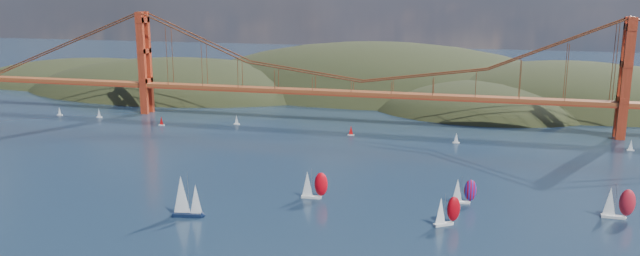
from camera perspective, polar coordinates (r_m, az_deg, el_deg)
The scene contains 14 objects.
headlands at distance 410.11m, azimuth 12.52°, elevation 1.17°, with size 725.00×225.00×96.00m.
bridge at distance 311.12m, azimuth 3.60°, elevation 6.18°, with size 552.00×12.00×55.00m.
sloop_navy at distance 192.57m, azimuth -12.18°, elevation -6.16°, with size 9.48×5.89×14.22m.
racer_0 at distance 204.60m, azimuth -0.57°, elevation -5.18°, with size 8.88×3.74×10.11m.
racer_1 at distance 186.07m, azimuth 11.52°, elevation -7.38°, with size 8.30×7.00×9.58m.
racer_2 at distance 207.46m, azimuth 25.60°, elevation -6.16°, with size 9.20×3.76×10.57m.
racer_rwb at distance 205.28m, azimuth 12.99°, elevation -5.60°, with size 8.03×3.90×9.05m.
distant_boat_0 at distance 365.01m, azimuth -22.72°, elevation 1.44°, with size 3.00×2.00×4.70m.
distant_boat_1 at distance 351.39m, azimuth -19.55°, elevation 1.30°, with size 3.00×2.00×4.70m.
distant_boat_2 at distance 321.81m, azimuth -14.30°, elevation 0.64°, with size 3.00×2.00×4.70m.
distant_boat_3 at distance 316.93m, azimuth -7.63°, elevation 0.74°, with size 3.00×2.00×4.70m.
distant_boat_4 at distance 294.90m, azimuth 26.55°, elevation -1.42°, with size 3.00×2.00×4.70m.
distant_boat_8 at distance 282.99m, azimuth 12.35°, elevation -0.90°, with size 3.00×2.00×4.70m.
distant_boat_9 at distance 291.19m, azimuth 2.85°, elevation -0.23°, with size 3.00×2.00×4.70m.
Camera 1 is at (55.39, -123.76, 67.78)m, focal length 35.00 mm.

